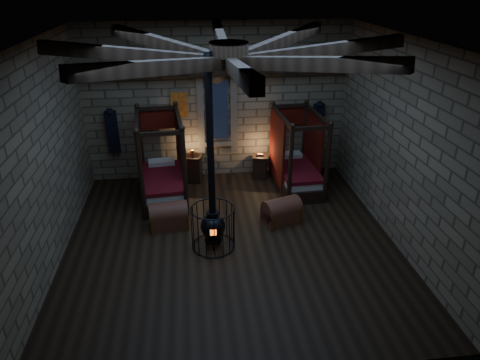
{
  "coord_description": "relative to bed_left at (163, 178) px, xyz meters",
  "views": [
    {
      "loc": [
        -0.74,
        -7.73,
        5.27
      ],
      "look_at": [
        0.27,
        0.6,
        1.18
      ],
      "focal_mm": 32.0,
      "sensor_mm": 36.0,
      "label": 1
    }
  ],
  "objects": [
    {
      "name": "nightstand_right",
      "position": [
        2.65,
        0.82,
        -0.19
      ],
      "size": [
        0.5,
        0.49,
        0.73
      ],
      "rotation": [
        0.0,
        0.0,
        -0.24
      ],
      "color": "black",
      "rests_on": "ground"
    },
    {
      "name": "trunk_right",
      "position": [
        2.76,
        -1.59,
        -0.26
      ],
      "size": [
        0.97,
        0.78,
        0.62
      ],
      "rotation": [
        0.0,
        0.0,
        0.34
      ],
      "color": "brown",
      "rests_on": "ground"
    },
    {
      "name": "trunk_left",
      "position": [
        0.17,
        -1.48,
        -0.26
      ],
      "size": [
        0.9,
        0.62,
        0.63
      ],
      "rotation": [
        0.0,
        0.0,
        0.1
      ],
      "color": "brown",
      "rests_on": "ground"
    },
    {
      "name": "room",
      "position": [
        1.51,
        -2.17,
        3.21
      ],
      "size": [
        7.02,
        7.02,
        4.29
      ],
      "color": "black",
      "rests_on": "ground"
    },
    {
      "name": "bed_right",
      "position": [
        3.51,
        0.18,
        -0.03
      ],
      "size": [
        1.13,
        2.01,
        2.05
      ],
      "rotation": [
        0.0,
        0.0,
        0.05
      ],
      "color": "black",
      "rests_on": "ground"
    },
    {
      "name": "bed_left",
      "position": [
        0.0,
        0.0,
        0.0
      ],
      "size": [
        1.26,
        2.15,
        2.16
      ],
      "rotation": [
        0.0,
        0.0,
        0.08
      ],
      "color": "black",
      "rests_on": "ground"
    },
    {
      "name": "stove",
      "position": [
        1.12,
        -2.4,
        0.06
      ],
      "size": [
        0.92,
        0.92,
        4.05
      ],
      "rotation": [
        0.0,
        0.0,
        -0.04
      ],
      "color": "black",
      "rests_on": "ground"
    },
    {
      "name": "nightstand_left",
      "position": [
        0.78,
        0.85,
        -0.14
      ],
      "size": [
        0.55,
        0.54,
        0.93
      ],
      "rotation": [
        0.0,
        0.0,
        -0.19
      ],
      "color": "black",
      "rests_on": "ground"
    }
  ]
}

